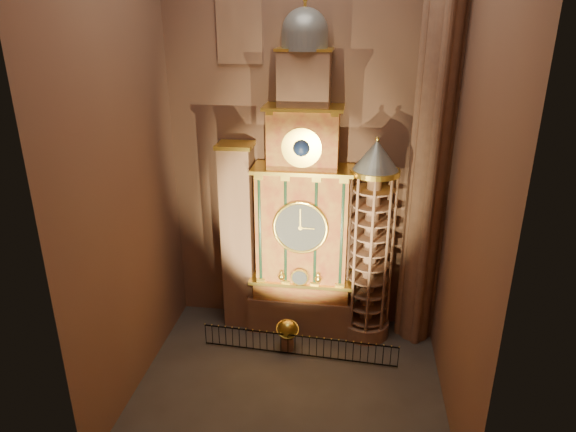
# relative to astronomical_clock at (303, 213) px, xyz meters

# --- Properties ---
(floor) EXTENTS (14.00, 14.00, 0.00)m
(floor) POSITION_rel_astronomical_clock_xyz_m (0.00, -4.96, -6.68)
(floor) COLOR #383330
(floor) RESTS_ON ground
(wall_back) EXTENTS (22.00, 0.00, 22.00)m
(wall_back) POSITION_rel_astronomical_clock_xyz_m (0.00, 1.04, 4.32)
(wall_back) COLOR brown
(wall_back) RESTS_ON floor
(wall_left) EXTENTS (0.00, 22.00, 22.00)m
(wall_left) POSITION_rel_astronomical_clock_xyz_m (-7.00, -4.96, 4.32)
(wall_left) COLOR brown
(wall_left) RESTS_ON floor
(wall_right) EXTENTS (0.00, 22.00, 22.00)m
(wall_right) POSITION_rel_astronomical_clock_xyz_m (7.00, -4.96, 4.32)
(wall_right) COLOR brown
(wall_right) RESTS_ON floor
(astronomical_clock) EXTENTS (5.60, 2.41, 16.70)m
(astronomical_clock) POSITION_rel_astronomical_clock_xyz_m (0.00, 0.00, 0.00)
(astronomical_clock) COLOR #8C634C
(astronomical_clock) RESTS_ON floor
(portrait_tower) EXTENTS (1.80, 1.60, 10.20)m
(portrait_tower) POSITION_rel_astronomical_clock_xyz_m (-3.40, 0.02, -1.53)
(portrait_tower) COLOR #8C634C
(portrait_tower) RESTS_ON floor
(stair_turret) EXTENTS (2.50, 2.50, 10.80)m
(stair_turret) POSITION_rel_astronomical_clock_xyz_m (3.50, -0.26, -1.41)
(stair_turret) COLOR #8C634C
(stair_turret) RESTS_ON floor
(gothic_pier) EXTENTS (2.04, 2.04, 22.00)m
(gothic_pier) POSITION_rel_astronomical_clock_xyz_m (6.10, 0.04, 4.32)
(gothic_pier) COLOR #8C634C
(gothic_pier) RESTS_ON floor
(stained_glass_window) EXTENTS (2.20, 0.14, 5.20)m
(stained_glass_window) POSITION_rel_astronomical_clock_xyz_m (-3.20, 0.95, 9.82)
(stained_glass_window) COLOR navy
(stained_glass_window) RESTS_ON wall_back
(celestial_globe) EXTENTS (1.49, 1.45, 1.71)m
(celestial_globe) POSITION_rel_astronomical_clock_xyz_m (-0.47, -2.31, -5.65)
(celestial_globe) COLOR #8C634C
(celestial_globe) RESTS_ON floor
(iron_railing) EXTENTS (9.81, 0.68, 1.16)m
(iron_railing) POSITION_rel_astronomical_clock_xyz_m (0.16, -2.79, -6.05)
(iron_railing) COLOR black
(iron_railing) RESTS_ON floor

